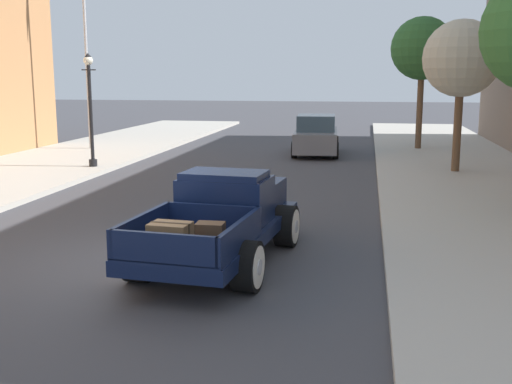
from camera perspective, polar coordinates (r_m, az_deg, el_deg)
name	(u,v)px	position (r m, az deg, el deg)	size (l,w,h in m)	color
ground_plane	(128,261)	(11.45, -11.59, -6.18)	(140.00, 140.00, 0.00)	#3D3D42
hotrod_truck_navy	(224,218)	(11.23, -2.94, -2.34)	(2.49, 5.05, 1.58)	#0F1938
car_background_grey	(316,136)	(26.28, 5.49, 5.09)	(2.04, 4.38, 1.65)	slate
street_lamp_far	(90,101)	(22.27, -14.85, 7.98)	(0.50, 0.32, 3.85)	black
flagpole	(90,14)	(27.93, -14.91, 15.39)	(1.74, 0.16, 9.16)	#B2B2B7
street_tree_second	(462,59)	(21.50, 18.19, 11.41)	(2.47, 2.47, 4.88)	brown
street_tree_third	(422,49)	(27.97, 14.91, 12.46)	(2.65, 2.65, 5.55)	brown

